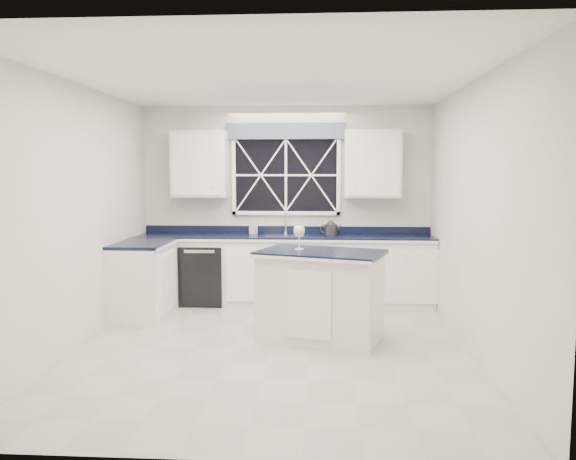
# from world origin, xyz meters

# --- Properties ---
(ground) EXTENTS (4.50, 4.50, 0.00)m
(ground) POSITION_xyz_m (0.00, 0.00, 0.00)
(ground) COLOR #A1A19D
(ground) RESTS_ON ground
(back_wall) EXTENTS (4.00, 0.10, 2.70)m
(back_wall) POSITION_xyz_m (0.00, 2.25, 1.35)
(back_wall) COLOR silver
(back_wall) RESTS_ON ground
(base_cabinets) EXTENTS (3.99, 1.60, 0.90)m
(base_cabinets) POSITION_xyz_m (-0.33, 1.78, 0.45)
(base_cabinets) COLOR white
(base_cabinets) RESTS_ON ground
(countertop) EXTENTS (3.98, 0.64, 0.04)m
(countertop) POSITION_xyz_m (0.00, 1.95, 0.92)
(countertop) COLOR black
(countertop) RESTS_ON base_cabinets
(dishwasher) EXTENTS (0.60, 0.58, 0.82)m
(dishwasher) POSITION_xyz_m (-1.10, 1.95, 0.41)
(dishwasher) COLOR black
(dishwasher) RESTS_ON ground
(window) EXTENTS (1.65, 0.09, 1.26)m
(window) POSITION_xyz_m (0.00, 2.20, 1.83)
(window) COLOR black
(window) RESTS_ON ground
(upper_cabinets) EXTENTS (3.10, 0.34, 0.90)m
(upper_cabinets) POSITION_xyz_m (0.00, 2.08, 1.90)
(upper_cabinets) COLOR white
(upper_cabinets) RESTS_ON ground
(faucet) EXTENTS (0.05, 0.20, 0.30)m
(faucet) POSITION_xyz_m (0.00, 2.14, 1.10)
(faucet) COLOR #BABABC
(faucet) RESTS_ON countertop
(island) EXTENTS (1.47, 1.14, 0.96)m
(island) POSITION_xyz_m (0.49, 0.35, 0.48)
(island) COLOR white
(island) RESTS_ON ground
(rug) EXTENTS (1.33, 0.81, 0.02)m
(rug) POSITION_xyz_m (0.44, 1.35, 0.01)
(rug) COLOR beige
(rug) RESTS_ON ground
(kettle) EXTENTS (0.29, 0.19, 0.21)m
(kettle) POSITION_xyz_m (0.62, 2.07, 1.03)
(kettle) COLOR #2C2C2F
(kettle) RESTS_ON countertop
(wine_glass) EXTENTS (0.12, 0.12, 0.28)m
(wine_glass) POSITION_xyz_m (0.26, 0.43, 1.16)
(wine_glass) COLOR white
(wine_glass) RESTS_ON island
(soap_bottle) EXTENTS (0.12, 0.12, 0.19)m
(soap_bottle) POSITION_xyz_m (-0.44, 2.11, 1.04)
(soap_bottle) COLOR silver
(soap_bottle) RESTS_ON countertop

